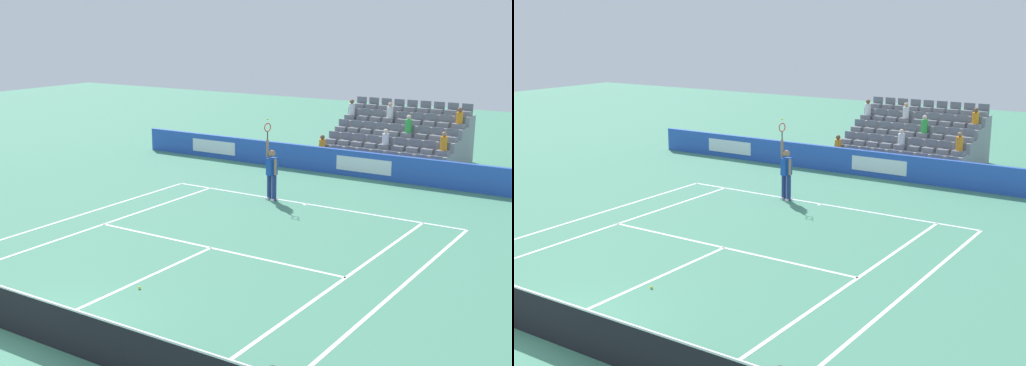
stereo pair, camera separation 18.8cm
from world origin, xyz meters
TOP-DOWN VIEW (x-y plane):
  - ground_plane at (0.00, 0.00)m, footprint 80.00×80.00m
  - line_baseline at (0.00, -11.89)m, footprint 10.97×0.10m
  - line_service at (0.00, -6.40)m, footprint 8.23×0.10m
  - line_centre_service at (0.00, -3.20)m, footprint 0.10×6.40m
  - line_singles_sideline_left at (4.12, -5.95)m, footprint 0.10×11.89m
  - line_singles_sideline_right at (-4.12, -5.95)m, footprint 0.10×11.89m
  - line_doubles_sideline_left at (5.49, -5.95)m, footprint 0.10×11.89m
  - line_doubles_sideline_right at (-5.49, -5.95)m, footprint 0.10×11.89m
  - line_centre_mark at (0.00, -11.79)m, footprint 0.10×0.20m
  - sponsor_barrier at (0.00, -16.64)m, footprint 22.09×0.22m
  - tennis_net at (0.00, 0.00)m, footprint 11.97×0.10m
  - tennis_player at (1.29, -11.69)m, footprint 0.51×0.41m
  - stadium_stand at (-0.00, -20.21)m, footprint 5.58×4.75m
  - loose_tennis_ball at (-0.36, -3.11)m, footprint 0.07×0.07m

SIDE VIEW (x-z plane):
  - ground_plane at x=0.00m, z-range 0.00..0.00m
  - line_baseline at x=0.00m, z-range 0.00..0.01m
  - line_service at x=0.00m, z-range 0.00..0.01m
  - line_centre_service at x=0.00m, z-range 0.00..0.01m
  - line_singles_sideline_left at x=4.12m, z-range 0.00..0.01m
  - line_singles_sideline_right at x=-4.12m, z-range 0.00..0.01m
  - line_doubles_sideline_left at x=5.49m, z-range 0.00..0.01m
  - line_doubles_sideline_right at x=-5.49m, z-range 0.00..0.01m
  - line_centre_mark at x=0.00m, z-range 0.00..0.01m
  - loose_tennis_ball at x=-0.36m, z-range 0.00..0.07m
  - tennis_net at x=0.00m, z-range -0.04..1.03m
  - sponsor_barrier at x=0.00m, z-range 0.00..1.03m
  - stadium_stand at x=0.00m, z-range -0.48..2.12m
  - tennis_player at x=1.29m, z-range -0.43..2.42m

